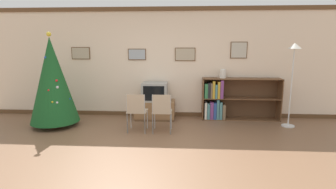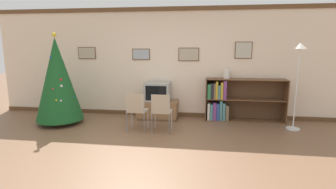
# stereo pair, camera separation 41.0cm
# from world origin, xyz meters

# --- Properties ---
(ground_plane) EXTENTS (24.00, 24.00, 0.00)m
(ground_plane) POSITION_xyz_m (0.00, 0.00, 0.00)
(ground_plane) COLOR brown
(wall_back) EXTENTS (8.82, 0.11, 2.70)m
(wall_back) POSITION_xyz_m (0.00, 2.63, 1.35)
(wall_back) COLOR beige
(wall_back) RESTS_ON ground_plane
(christmas_tree) EXTENTS (1.05, 1.05, 2.07)m
(christmas_tree) POSITION_xyz_m (-2.28, 1.59, 1.03)
(christmas_tree) COLOR maroon
(christmas_tree) RESTS_ON ground_plane
(tv_console) EXTENTS (0.96, 0.54, 0.46)m
(tv_console) POSITION_xyz_m (-0.11, 2.29, 0.23)
(tv_console) COLOR brown
(tv_console) RESTS_ON ground_plane
(television) EXTENTS (0.60, 0.50, 0.45)m
(television) POSITION_xyz_m (-0.11, 2.29, 0.68)
(television) COLOR #9E9E99
(television) RESTS_ON tv_console
(folding_chair_left) EXTENTS (0.40, 0.40, 0.82)m
(folding_chair_left) POSITION_xyz_m (-0.37, 1.25, 0.47)
(folding_chair_left) COLOR tan
(folding_chair_left) RESTS_ON ground_plane
(folding_chair_right) EXTENTS (0.40, 0.40, 0.82)m
(folding_chair_right) POSITION_xyz_m (0.15, 1.25, 0.47)
(folding_chair_right) COLOR tan
(folding_chair_right) RESTS_ON ground_plane
(bookshelf) EXTENTS (1.86, 0.36, 1.01)m
(bookshelf) POSITION_xyz_m (1.63, 2.39, 0.48)
(bookshelf) COLOR brown
(bookshelf) RESTS_ON ground_plane
(vase) EXTENTS (0.15, 0.15, 0.21)m
(vase) POSITION_xyz_m (1.53, 2.44, 1.12)
(vase) COLOR silver
(vase) RESTS_ON bookshelf
(standing_lamp) EXTENTS (0.28, 0.28, 1.83)m
(standing_lamp) POSITION_xyz_m (2.93, 1.86, 1.41)
(standing_lamp) COLOR silver
(standing_lamp) RESTS_ON ground_plane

